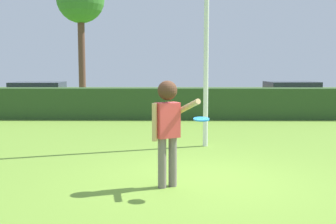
# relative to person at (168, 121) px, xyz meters

# --- Properties ---
(ground_plane) EXTENTS (60.00, 60.00, 0.00)m
(ground_plane) POSITION_rel_person_xyz_m (0.58, 0.34, -1.12)
(ground_plane) COLOR olive
(person) EXTENTS (0.78, 0.61, 1.78)m
(person) POSITION_rel_person_xyz_m (0.00, 0.00, 0.00)
(person) COLOR slate
(person) RESTS_ON ground
(frisbee) EXTENTS (0.25, 0.25, 0.05)m
(frisbee) POSITION_rel_person_xyz_m (0.52, -0.44, 0.08)
(frisbee) COLOR #268CE5
(hedge_row) EXTENTS (20.72, 0.90, 1.15)m
(hedge_row) POSITION_rel_person_xyz_m (0.58, 8.92, -0.55)
(hedge_row) COLOR #2C4922
(hedge_row) RESTS_ON ground
(parked_car_green) EXTENTS (4.23, 1.87, 1.25)m
(parked_car_green) POSITION_rel_person_xyz_m (-5.88, 11.78, -0.44)
(parked_car_green) COLOR #1E6633
(parked_car_green) RESTS_ON ground
(parked_car_red) EXTENTS (4.33, 2.10, 1.25)m
(parked_car_red) POSITION_rel_person_xyz_m (5.46, 12.25, -0.44)
(parked_car_red) COLOR #B21E1E
(parked_car_red) RESTS_ON ground
(birch_tree) EXTENTS (2.63, 2.63, 6.91)m
(birch_tree) POSITION_rel_person_xyz_m (-4.98, 16.90, 4.35)
(birch_tree) COLOR brown
(birch_tree) RESTS_ON ground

